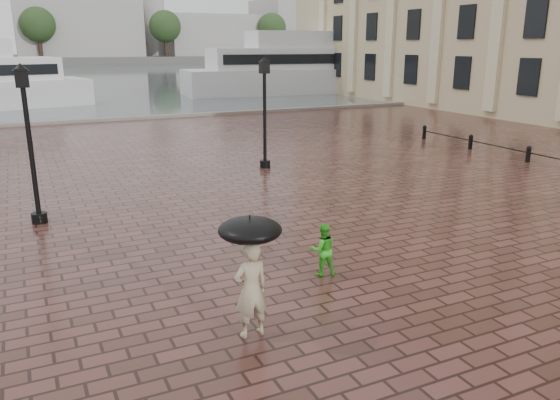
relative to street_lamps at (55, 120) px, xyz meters
name	(u,v)px	position (x,y,z in m)	size (l,w,h in m)	color
ground	(428,336)	(5.00, -15.33, -2.33)	(300.00, 300.00, 0.00)	#3B211B
harbour_water	(57,76)	(5.00, 76.67, -2.33)	(240.00, 240.00, 0.00)	#454D53
quay_edge	(120,120)	(5.00, 16.67, -2.33)	(80.00, 0.60, 0.30)	slate
far_shore	(38,60)	(5.00, 144.67, -1.33)	(300.00, 60.00, 2.00)	#4C4C47
distant_skyline	(217,28)	(53.14, 134.67, 7.13)	(102.50, 22.00, 33.00)	#9E9B96
far_trees	(38,25)	(5.00, 122.67, 7.09)	(188.00, 8.00, 13.50)	#2D2119
street_lamps	(55,120)	(0.00, 0.00, 0.00)	(15.44, 12.44, 4.40)	black
adult_pedestrian	(251,290)	(2.15, -13.94, -1.44)	(0.64, 0.42, 1.77)	tan
child_pedestrian	(323,249)	(4.63, -12.16, -1.72)	(0.59, 0.46, 1.22)	green
ferry_far	(308,68)	(27.40, 30.96, 0.29)	(27.03, 8.71, 8.72)	silver
umbrella	(250,230)	(2.15, -13.94, -0.33)	(1.10, 1.10, 1.16)	black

